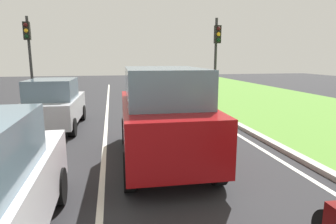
{
  "coord_description": "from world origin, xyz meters",
  "views": [
    {
      "loc": [
        -0.43,
        2.82,
        2.52
      ],
      "look_at": [
        0.9,
        9.53,
        1.2
      ],
      "focal_mm": 30.42,
      "sensor_mm": 36.0,
      "label": 1
    }
  ],
  "objects_px": {
    "car_hatchback_far": "(55,104)",
    "car_suv_ahead": "(163,115)",
    "traffic_light_near_right": "(217,48)",
    "traffic_light_overhead_left": "(29,46)"
  },
  "relations": [
    {
      "from": "car_hatchback_far",
      "to": "traffic_light_overhead_left",
      "type": "bearing_deg",
      "value": 112.26
    },
    {
      "from": "car_hatchback_far",
      "to": "car_suv_ahead",
      "type": "bearing_deg",
      "value": -49.25
    },
    {
      "from": "car_suv_ahead",
      "to": "car_hatchback_far",
      "type": "relative_size",
      "value": 1.22
    },
    {
      "from": "car_suv_ahead",
      "to": "traffic_light_overhead_left",
      "type": "relative_size",
      "value": 0.99
    },
    {
      "from": "car_hatchback_far",
      "to": "traffic_light_overhead_left",
      "type": "distance_m",
      "value": 6.51
    },
    {
      "from": "car_suv_ahead",
      "to": "traffic_light_near_right",
      "type": "distance_m",
      "value": 9.21
    },
    {
      "from": "car_suv_ahead",
      "to": "car_hatchback_far",
      "type": "xyz_separation_m",
      "value": [
        -3.2,
        3.94,
        -0.28
      ]
    },
    {
      "from": "car_hatchback_far",
      "to": "traffic_light_near_right",
      "type": "distance_m",
      "value": 8.76
    },
    {
      "from": "car_suv_ahead",
      "to": "traffic_light_overhead_left",
      "type": "xyz_separation_m",
      "value": [
        -5.36,
        9.68,
        1.92
      ]
    },
    {
      "from": "traffic_light_near_right",
      "to": "car_hatchback_far",
      "type": "bearing_deg",
      "value": -151.93
    }
  ]
}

